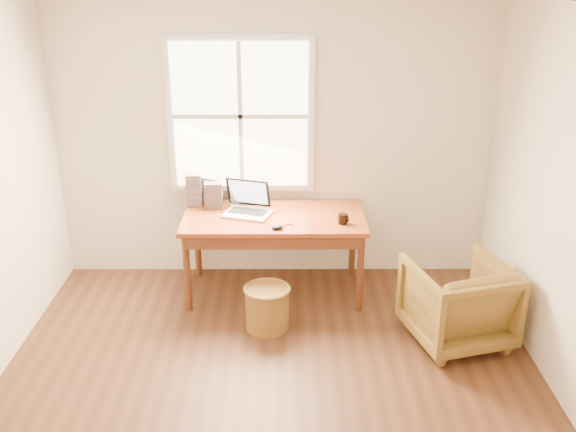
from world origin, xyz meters
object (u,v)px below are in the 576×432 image
Objects in this scene: coffee_mug at (343,219)px; cd_stack_a at (211,190)px; wicker_stool at (267,308)px; armchair at (458,302)px; laptop at (247,200)px; desk at (274,218)px.

coffee_mug is 0.35× the size of cd_stack_a.
coffee_mug is at bearing -22.47° from cd_stack_a.
wicker_stool is at bearing -147.49° from coffee_mug.
armchair is 1.81× the size of laptop.
desk is 0.29m from laptop.
wicker_stool is 0.98m from laptop.
cd_stack_a reaches higher than wicker_stool.
cd_stack_a reaches higher than desk.
cd_stack_a is at bearing 157.13° from laptop.
cd_stack_a is at bearing 155.10° from coffee_mug.
desk is 3.87× the size of laptop.
cd_stack_a reaches higher than armchair.
wicker_stool is 0.99m from coffee_mug.
cd_stack_a is at bearing 152.19° from desk.
laptop is at bearing 164.39° from coffee_mug.
coffee_mug is at bearing -51.18° from armchair.
desk is at bearing -27.81° from cd_stack_a.
laptop is at bearing 106.27° from wicker_stool.
laptop reaches higher than desk.
wicker_stool is 0.87× the size of laptop.
wicker_stool is at bearing -56.68° from laptop.
cd_stack_a reaches higher than coffee_mug.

